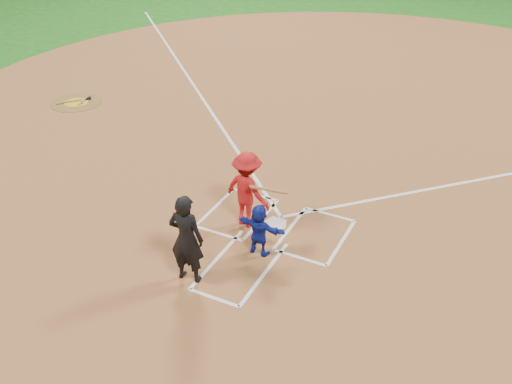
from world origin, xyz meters
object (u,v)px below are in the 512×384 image
at_px(catcher, 259,230).
at_px(batter_at_plate, 247,190).
at_px(home_plate, 276,223).
at_px(umpire, 186,239).
at_px(on_deck_circle, 76,102).

relative_size(catcher, batter_at_plate, 0.65).
bearing_deg(home_plate, batter_at_plate, 24.68).
bearing_deg(home_plate, catcher, 97.15).
bearing_deg(home_plate, umpire, 73.63).
height_order(on_deck_circle, catcher, catcher).
height_order(home_plate, on_deck_circle, home_plate).
relative_size(home_plate, catcher, 0.51).
distance_m(home_plate, umpire, 2.78).
relative_size(catcher, umpire, 0.61).
bearing_deg(catcher, on_deck_circle, -22.89).
bearing_deg(batter_at_plate, umpire, -93.93).
bearing_deg(catcher, home_plate, -78.96).
bearing_deg(on_deck_circle, umpire, -35.90).
relative_size(on_deck_circle, catcher, 1.44).
distance_m(catcher, umpire, 1.67).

